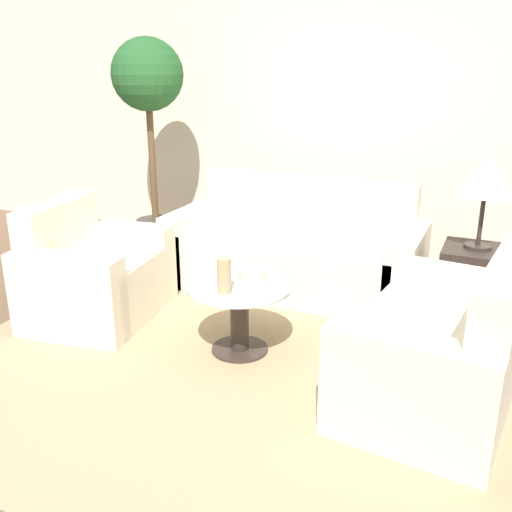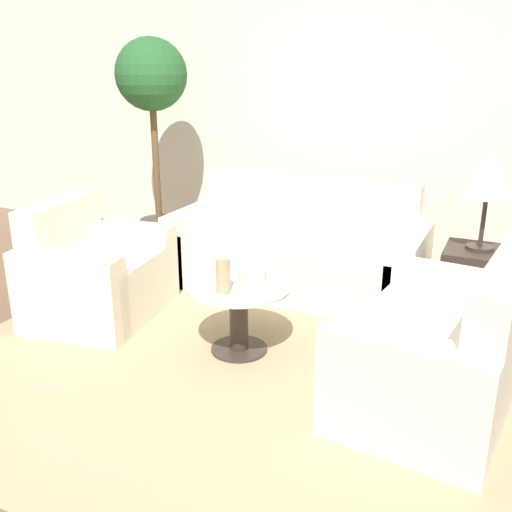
{
  "view_description": "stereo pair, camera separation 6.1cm",
  "coord_description": "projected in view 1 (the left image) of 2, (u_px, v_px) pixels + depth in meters",
  "views": [
    {
      "loc": [
        1.49,
        -2.29,
        1.71
      ],
      "look_at": [
        0.1,
        0.85,
        0.55
      ],
      "focal_mm": 40.0,
      "sensor_mm": 36.0,
      "label": 1
    },
    {
      "loc": [
        1.55,
        -2.26,
        1.71
      ],
      "look_at": [
        0.1,
        0.85,
        0.55
      ],
      "focal_mm": 40.0,
      "sensor_mm": 36.0,
      "label": 2
    }
  ],
  "objects": [
    {
      "name": "ground_plane",
      "position": [
        177.0,
        395.0,
        3.1
      ],
      "size": [
        14.0,
        14.0,
        0.0
      ],
      "primitive_type": "plane",
      "color": "brown"
    },
    {
      "name": "wall_back",
      "position": [
        332.0,
        112.0,
        5.04
      ],
      "size": [
        10.0,
        0.06,
        2.6
      ],
      "color": "beige",
      "rests_on": "ground_plane"
    },
    {
      "name": "rug",
      "position": [
        240.0,
        350.0,
        3.58
      ],
      "size": [
        3.34,
        3.23,
        0.01
      ],
      "color": "tan",
      "rests_on": "ground_plane"
    },
    {
      "name": "sofa_main",
      "position": [
        296.0,
        252.0,
        4.55
      ],
      "size": [
        1.97,
        0.82,
        0.85
      ],
      "color": "beige",
      "rests_on": "ground_plane"
    },
    {
      "name": "armchair",
      "position": [
        91.0,
        278.0,
        4.01
      ],
      "size": [
        0.89,
        1.06,
        0.81
      ],
      "rotation": [
        0.0,
        0.0,
        1.71
      ],
      "color": "beige",
      "rests_on": "ground_plane"
    },
    {
      "name": "loveseat",
      "position": [
        449.0,
        353.0,
        2.96
      ],
      "size": [
        0.92,
        1.31,
        0.83
      ],
      "rotation": [
        0.0,
        0.0,
        -1.69
      ],
      "color": "beige",
      "rests_on": "ground_plane"
    },
    {
      "name": "coffee_table",
      "position": [
        239.0,
        309.0,
        3.49
      ],
      "size": [
        0.64,
        0.64,
        0.44
      ],
      "color": "#332823",
      "rests_on": "ground_plane"
    },
    {
      "name": "side_table",
      "position": [
        472.0,
        286.0,
        3.89
      ],
      "size": [
        0.43,
        0.43,
        0.54
      ],
      "color": "#332823",
      "rests_on": "ground_plane"
    },
    {
      "name": "table_lamp",
      "position": [
        487.0,
        177.0,
        3.65
      ],
      "size": [
        0.35,
        0.35,
        0.63
      ],
      "color": "#332823",
      "rests_on": "side_table"
    },
    {
      "name": "potted_plant",
      "position": [
        149.0,
        102.0,
        4.94
      ],
      "size": [
        0.62,
        0.62,
        1.93
      ],
      "color": "#3D3833",
      "rests_on": "ground_plane"
    },
    {
      "name": "vase",
      "position": [
        224.0,
        276.0,
        3.29
      ],
      "size": [
        0.08,
        0.08,
        0.21
      ],
      "color": "tan",
      "rests_on": "coffee_table"
    },
    {
      "name": "bowl",
      "position": [
        253.0,
        275.0,
        3.51
      ],
      "size": [
        0.18,
        0.18,
        0.07
      ],
      "color": "beige",
      "rests_on": "coffee_table"
    }
  ]
}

